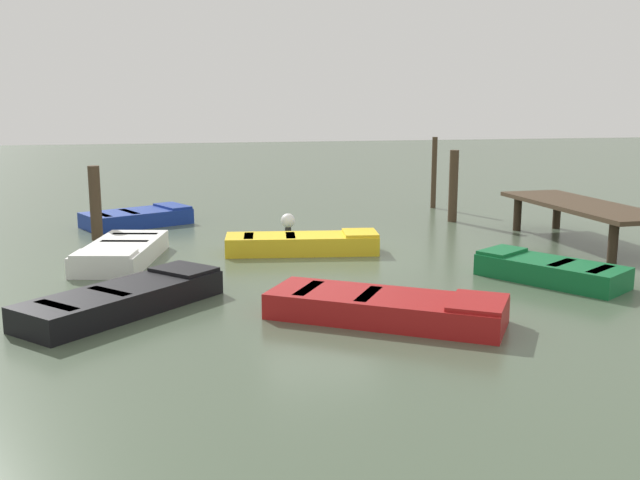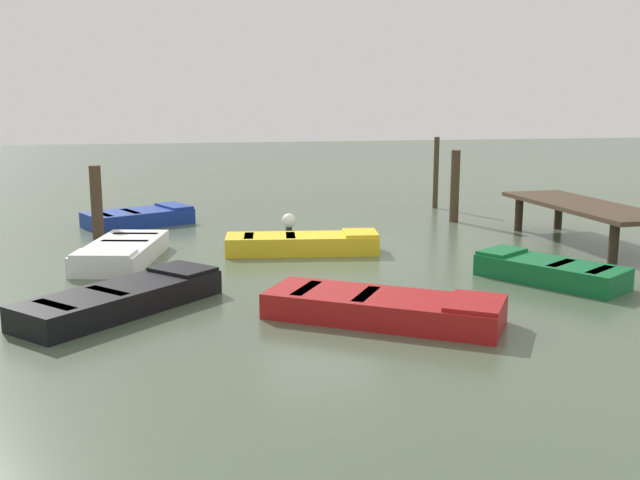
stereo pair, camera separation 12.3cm
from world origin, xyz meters
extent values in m
plane|color=#475642|center=(0.00, 0.00, 0.00)|extent=(80.00, 80.00, 0.00)
cube|color=#423323|center=(-0.08, 6.25, 0.90)|extent=(4.91, 1.87, 0.10)
cylinder|color=#2E2318|center=(1.88, 5.78, 0.42)|extent=(0.20, 0.20, 0.85)
cylinder|color=#2E2318|center=(-2.04, 6.72, 0.42)|extent=(0.20, 0.20, 0.85)
cylinder|color=#2E2318|center=(-1.98, 5.58, 0.42)|extent=(0.20, 0.20, 0.85)
cube|color=navy|center=(-4.68, -4.03, 0.20)|extent=(2.39, 3.02, 0.40)
cube|color=silver|center=(-4.68, -4.03, 0.34)|extent=(1.95, 2.52, 0.04)
cube|color=navy|center=(-5.16, -3.08, 0.43)|extent=(1.33, 1.06, 0.06)
cube|color=#A4A49F|center=(-4.59, -4.21, 0.38)|extent=(1.01, 0.64, 0.04)
cube|color=#A4A49F|center=(-4.26, -4.88, 0.38)|extent=(1.01, 0.64, 0.04)
cube|color=black|center=(3.43, -3.92, 0.20)|extent=(3.21, 3.29, 0.40)
cube|color=gray|center=(3.43, -3.92, 0.34)|extent=(2.67, 2.74, 0.04)
cube|color=black|center=(2.49, -2.94, 0.43)|extent=(1.25, 1.25, 0.06)
cube|color=#776E5D|center=(3.61, -4.11, 0.38)|extent=(0.77, 0.74, 0.04)
cube|color=#776E5D|center=(4.27, -4.80, 0.38)|extent=(0.77, 0.74, 0.04)
cube|color=#0F602D|center=(3.05, 3.75, 0.20)|extent=(2.80, 2.36, 0.40)
cube|color=orange|center=(3.05, 3.75, 0.34)|extent=(2.34, 1.94, 0.04)
cube|color=#0F602D|center=(2.19, 3.17, 0.43)|extent=(1.02, 1.12, 0.06)
cube|color=#B06E1E|center=(3.22, 3.86, 0.38)|extent=(0.63, 0.80, 0.04)
cube|color=#B06E1E|center=(3.83, 4.26, 0.38)|extent=(0.63, 0.80, 0.04)
cube|color=maroon|center=(4.73, 0.05, 0.20)|extent=(2.94, 3.70, 0.40)
cube|color=black|center=(4.73, 0.05, 0.34)|extent=(2.43, 3.10, 0.04)
cube|color=maroon|center=(5.47, 1.24, 0.43)|extent=(1.35, 1.25, 0.06)
cube|color=black|center=(4.58, -0.18, 0.38)|extent=(0.91, 0.67, 0.04)
cube|color=black|center=(4.06, -1.02, 0.38)|extent=(0.91, 0.67, 0.04)
cube|color=gold|center=(-0.39, -0.33, 0.20)|extent=(1.43, 3.41, 0.40)
cube|color=#4C3319|center=(-0.39, -0.33, 0.34)|extent=(1.14, 2.89, 0.04)
cube|color=gold|center=(-0.22, 0.95, 0.43)|extent=(0.99, 0.84, 0.06)
cube|color=#42301E|center=(-0.42, -0.58, 0.38)|extent=(0.80, 0.30, 0.04)
cube|color=#42301E|center=(-0.54, -1.48, 0.38)|extent=(0.80, 0.30, 0.04)
cube|color=silver|center=(-0.26, -4.15, 0.20)|extent=(3.24, 1.90, 0.40)
cube|color=#334772|center=(-0.26, -4.15, 0.34)|extent=(2.74, 1.53, 0.04)
cube|color=silver|center=(0.89, -4.40, 0.43)|extent=(0.90, 1.27, 0.06)
cube|color=navy|center=(-0.48, -4.10, 0.38)|extent=(0.41, 1.02, 0.04)
cube|color=navy|center=(-1.30, -3.92, 0.38)|extent=(0.41, 1.02, 0.04)
cylinder|color=#423323|center=(-6.08, 4.82, 1.09)|extent=(0.16, 0.16, 2.17)
cylinder|color=#423323|center=(-2.87, -4.88, 0.89)|extent=(0.27, 0.27, 1.78)
cylinder|color=#423323|center=(-3.60, 4.46, 0.98)|extent=(0.25, 0.25, 1.96)
cylinder|color=#262626|center=(-2.90, -0.23, 0.06)|extent=(0.16, 0.16, 0.12)
sphere|color=white|center=(-2.90, -0.23, 0.30)|extent=(0.36, 0.36, 0.36)
camera|label=1|loc=(15.06, -3.10, 3.39)|focal=40.94mm
camera|label=2|loc=(15.09, -2.98, 3.39)|focal=40.94mm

